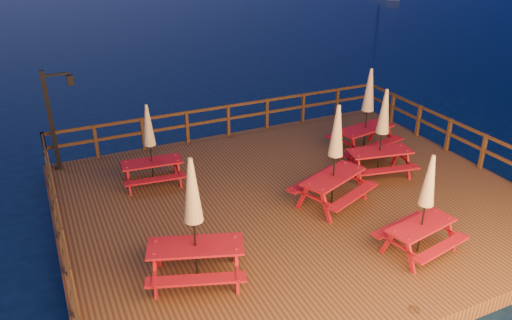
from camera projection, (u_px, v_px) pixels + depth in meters
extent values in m
plane|color=black|center=(296.00, 212.00, 13.43)|extent=(500.00, 500.00, 0.00)
cube|color=#442115|center=(297.00, 206.00, 13.35)|extent=(12.00, 10.00, 0.40)
cylinder|color=#3E2013|center=(62.00, 189.00, 15.21)|extent=(0.24, 0.24, 1.40)
cylinder|color=#3E2013|center=(232.00, 156.00, 17.33)|extent=(0.24, 0.24, 1.40)
cylinder|color=#3E2013|center=(365.00, 130.00, 19.44)|extent=(0.24, 0.24, 1.40)
cube|color=#3E2013|center=(228.00, 106.00, 16.77)|extent=(11.70, 0.06, 0.09)
cube|color=#3E2013|center=(228.00, 119.00, 16.96)|extent=(11.70, 0.06, 0.09)
cube|color=#3E2013|center=(86.00, 143.00, 15.22)|extent=(0.10, 0.10, 1.10)
cube|color=#3E2013|center=(228.00, 120.00, 16.99)|extent=(0.10, 0.10, 1.10)
cube|color=#3E2013|center=(344.00, 101.00, 18.76)|extent=(0.10, 0.10, 1.10)
cube|color=#3E2013|center=(58.00, 215.00, 10.59)|extent=(0.06, 9.70, 0.09)
cube|color=#3E2013|center=(61.00, 232.00, 10.78)|extent=(0.06, 9.70, 0.09)
cube|color=#3E2013|center=(62.00, 234.00, 10.81)|extent=(0.10, 0.10, 1.10)
cube|color=#3E2013|center=(48.00, 163.00, 13.98)|extent=(0.10, 0.10, 1.10)
cube|color=#3E2013|center=(468.00, 128.00, 15.02)|extent=(0.06, 9.70, 0.09)
cube|color=#3E2013|center=(465.00, 141.00, 15.21)|extent=(0.06, 9.70, 0.09)
cube|color=#3E2013|center=(465.00, 143.00, 15.24)|extent=(0.10, 0.10, 1.10)
cube|color=#3E2013|center=(385.00, 105.00, 18.41)|extent=(0.10, 0.10, 1.10)
cube|color=black|center=(51.00, 122.00, 14.23)|extent=(0.12, 0.12, 3.00)
cube|color=black|center=(56.00, 74.00, 13.78)|extent=(0.70, 0.06, 0.06)
cube|color=black|center=(70.00, 80.00, 14.00)|extent=(0.18, 0.18, 0.28)
sphere|color=#E2AD5A|center=(70.00, 80.00, 14.00)|extent=(0.14, 0.14, 0.14)
cube|color=maroon|center=(196.00, 246.00, 9.98)|extent=(2.07, 1.34, 0.05)
cube|color=maroon|center=(197.00, 241.00, 10.70)|extent=(1.92, 0.92, 0.05)
cube|color=maroon|center=(196.00, 280.00, 9.54)|extent=(1.92, 0.92, 0.05)
cube|color=maroon|center=(158.00, 254.00, 10.40)|extent=(0.10, 0.12, 0.80)
cube|color=maroon|center=(155.00, 276.00, 9.77)|extent=(0.10, 0.12, 0.80)
cube|color=maroon|center=(235.00, 250.00, 10.54)|extent=(0.10, 0.12, 0.80)
cube|color=maroon|center=(237.00, 271.00, 9.91)|extent=(0.10, 0.12, 0.80)
cylinder|color=black|center=(194.00, 224.00, 9.75)|extent=(0.05, 0.05, 2.68)
cone|color=tan|center=(192.00, 190.00, 9.42)|extent=(0.39, 0.39, 1.34)
sphere|color=black|center=(190.00, 161.00, 9.15)|extent=(0.08, 0.08, 0.08)
cube|color=maroon|center=(380.00, 151.00, 14.21)|extent=(1.91, 1.03, 0.05)
cube|color=maroon|center=(369.00, 152.00, 14.86)|extent=(1.83, 0.62, 0.05)
cube|color=maroon|center=(389.00, 170.00, 13.81)|extent=(1.83, 0.62, 0.05)
cube|color=maroon|center=(349.00, 161.00, 14.49)|extent=(0.08, 0.11, 0.76)
cube|color=maroon|center=(359.00, 171.00, 13.91)|extent=(0.08, 0.11, 0.76)
cube|color=maroon|center=(396.00, 156.00, 14.83)|extent=(0.08, 0.11, 0.76)
cube|color=maroon|center=(408.00, 165.00, 14.24)|extent=(0.08, 0.11, 0.76)
cylinder|color=black|center=(382.00, 135.00, 13.99)|extent=(0.04, 0.04, 2.52)
cone|color=tan|center=(384.00, 111.00, 13.68)|extent=(0.36, 0.36, 1.26)
sphere|color=black|center=(387.00, 91.00, 13.43)|extent=(0.07, 0.07, 0.07)
cube|color=maroon|center=(365.00, 128.00, 15.68)|extent=(1.99, 1.05, 0.05)
cube|color=maroon|center=(350.00, 131.00, 16.28)|extent=(1.92, 0.61, 0.05)
cube|color=maroon|center=(379.00, 144.00, 15.35)|extent=(1.92, 0.61, 0.05)
cube|color=maroon|center=(338.00, 142.00, 15.70)|extent=(0.08, 0.11, 0.79)
cube|color=maroon|center=(354.00, 149.00, 15.19)|extent=(0.08, 0.11, 0.79)
cube|color=maroon|center=(374.00, 131.00, 16.51)|extent=(0.08, 0.11, 0.79)
cube|color=maroon|center=(390.00, 138.00, 16.00)|extent=(0.08, 0.11, 0.79)
cylinder|color=black|center=(367.00, 113.00, 15.45)|extent=(0.05, 0.05, 2.63)
cone|color=tan|center=(369.00, 90.00, 15.13)|extent=(0.38, 0.38, 1.32)
sphere|color=black|center=(371.00, 70.00, 14.86)|extent=(0.07, 0.07, 0.07)
cube|color=maroon|center=(334.00, 176.00, 12.73)|extent=(2.04, 1.41, 0.05)
cube|color=maroon|center=(313.00, 180.00, 13.25)|extent=(1.87, 1.00, 0.05)
cube|color=maroon|center=(354.00, 196.00, 12.48)|extent=(1.87, 1.00, 0.05)
cube|color=maroon|center=(303.00, 197.00, 12.59)|extent=(0.10, 0.12, 0.79)
cube|color=maroon|center=(326.00, 206.00, 12.16)|extent=(0.10, 0.12, 0.79)
cube|color=maroon|center=(339.00, 175.00, 13.64)|extent=(0.10, 0.12, 0.79)
cube|color=maroon|center=(361.00, 184.00, 13.21)|extent=(0.10, 0.12, 0.79)
cylinder|color=black|center=(335.00, 158.00, 12.50)|extent=(0.05, 0.05, 2.64)
cone|color=tan|center=(337.00, 131.00, 12.18)|extent=(0.38, 0.38, 1.32)
sphere|color=black|center=(339.00, 107.00, 11.91)|extent=(0.07, 0.07, 0.07)
cube|color=maroon|center=(152.00, 162.00, 13.73)|extent=(1.70, 0.80, 0.05)
cube|color=maroon|center=(150.00, 163.00, 14.32)|extent=(1.66, 0.42, 0.05)
cube|color=maroon|center=(156.00, 180.00, 13.38)|extent=(1.66, 0.42, 0.05)
cube|color=maroon|center=(127.00, 172.00, 13.93)|extent=(0.06, 0.10, 0.68)
cube|color=maroon|center=(129.00, 182.00, 13.42)|extent=(0.06, 0.10, 0.68)
cube|color=maroon|center=(175.00, 165.00, 14.34)|extent=(0.06, 0.10, 0.68)
cube|color=maroon|center=(179.00, 174.00, 13.82)|extent=(0.06, 0.10, 0.68)
cylinder|color=black|center=(150.00, 147.00, 13.53)|extent=(0.04, 0.04, 2.28)
cone|color=tan|center=(148.00, 125.00, 13.25)|extent=(0.33, 0.33, 1.14)
sphere|color=black|center=(146.00, 106.00, 13.03)|extent=(0.06, 0.06, 0.06)
cube|color=maroon|center=(422.00, 225.00, 10.87)|extent=(1.76, 0.95, 0.05)
cube|color=maroon|center=(400.00, 225.00, 11.40)|extent=(1.68, 0.57, 0.05)
cube|color=maroon|center=(441.00, 248.00, 10.59)|extent=(1.68, 0.57, 0.05)
cube|color=maroon|center=(388.00, 243.00, 10.88)|extent=(0.07, 0.10, 0.69)
cube|color=maroon|center=(410.00, 256.00, 10.44)|extent=(0.07, 0.10, 0.69)
cube|color=maroon|center=(428.00, 222.00, 11.61)|extent=(0.07, 0.10, 0.69)
cube|color=maroon|center=(450.00, 234.00, 11.16)|extent=(0.07, 0.10, 0.69)
cylinder|color=black|center=(425.00, 207.00, 10.67)|extent=(0.04, 0.04, 2.31)
cone|color=tan|center=(429.00, 180.00, 10.39)|extent=(0.33, 0.33, 1.16)
sphere|color=black|center=(433.00, 157.00, 10.16)|extent=(0.06, 0.06, 0.06)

